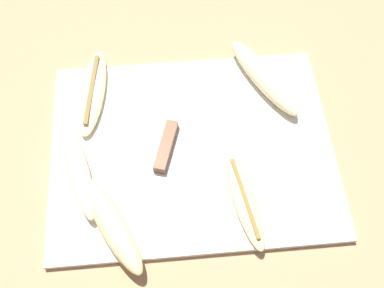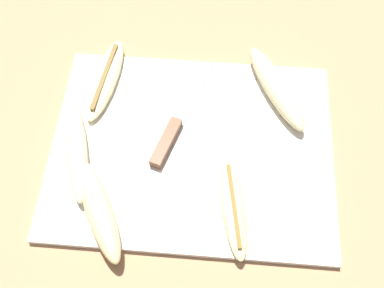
% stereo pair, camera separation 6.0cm
% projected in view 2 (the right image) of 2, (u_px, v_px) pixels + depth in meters
% --- Properties ---
extents(ground_plane, '(4.00, 4.00, 0.00)m').
position_uv_depth(ground_plane, '(192.00, 150.00, 0.77)').
color(ground_plane, tan).
extents(cutting_board, '(0.47, 0.37, 0.01)m').
position_uv_depth(cutting_board, '(192.00, 148.00, 0.76)').
color(cutting_board, white).
rests_on(cutting_board, ground_plane).
extents(knife, '(0.09, 0.23, 0.02)m').
position_uv_depth(knife, '(172.00, 132.00, 0.76)').
color(knife, brown).
rests_on(knife, cutting_board).
extents(banana_pale_long, '(0.08, 0.20, 0.04)m').
position_uv_depth(banana_pale_long, '(77.00, 149.00, 0.74)').
color(banana_pale_long, beige).
rests_on(banana_pale_long, cutting_board).
extents(banana_golden_short, '(0.06, 0.17, 0.02)m').
position_uv_depth(banana_golden_short, '(233.00, 207.00, 0.70)').
color(banana_golden_short, '#EDD689').
rests_on(banana_golden_short, cutting_board).
extents(banana_soft_right, '(0.13, 0.19, 0.04)m').
position_uv_depth(banana_soft_right, '(276.00, 88.00, 0.80)').
color(banana_soft_right, beige).
rests_on(banana_soft_right, cutting_board).
extents(banana_mellow_near, '(0.12, 0.18, 0.03)m').
position_uv_depth(banana_mellow_near, '(99.00, 210.00, 0.69)').
color(banana_mellow_near, beige).
rests_on(banana_mellow_near, cutting_board).
extents(banana_ripe_center, '(0.07, 0.19, 0.02)m').
position_uv_depth(banana_ripe_center, '(105.00, 79.00, 0.81)').
color(banana_ripe_center, beige).
rests_on(banana_ripe_center, cutting_board).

